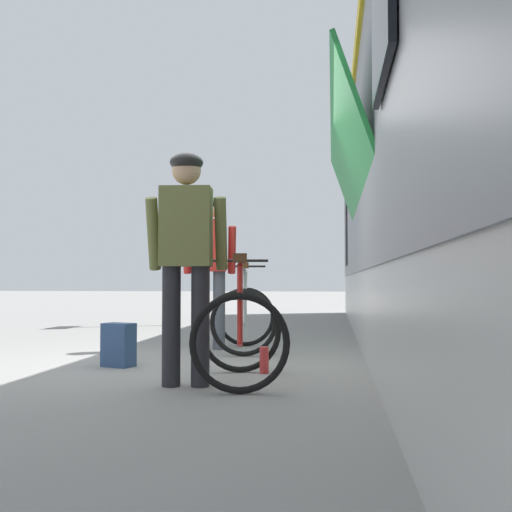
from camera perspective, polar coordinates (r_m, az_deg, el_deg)
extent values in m
plane|color=gray|center=(5.69, -5.62, -10.28)|extent=(80.00, 80.00, 0.00)
cube|color=slate|center=(7.49, 21.06, 9.10)|extent=(3.00, 16.93, 2.70)
cube|color=#B7B7B2|center=(7.36, 21.26, -4.79)|extent=(2.97, 16.93, 0.90)
cube|color=#238C3D|center=(6.99, 9.29, 6.04)|extent=(0.59, 4.96, 1.62)
cube|color=yellow|center=(7.60, 9.15, 17.99)|extent=(0.04, 16.59, 0.20)
cube|color=black|center=(3.64, 11.48, 21.39)|extent=(0.04, 1.10, 0.80)
cube|color=black|center=(13.13, 8.26, 4.12)|extent=(0.03, 1.10, 2.29)
ellipsoid|color=slate|center=(7.90, 20.90, 19.47)|extent=(2.85, 16.59, 0.36)
cylinder|color=#4C515B|center=(7.23, -5.15, -4.98)|extent=(0.14, 0.14, 0.90)
cylinder|color=#4C515B|center=(7.23, -3.40, -4.99)|extent=(0.14, 0.14, 0.90)
cube|color=red|center=(7.23, -4.26, 0.96)|extent=(0.42, 0.31, 0.60)
cylinder|color=red|center=(7.27, -6.31, 0.56)|extent=(0.14, 0.27, 0.56)
cylinder|color=red|center=(7.27, -2.22, 0.54)|extent=(0.14, 0.27, 0.56)
sphere|color=tan|center=(7.27, -4.25, 4.35)|extent=(0.22, 0.22, 0.22)
ellipsoid|color=black|center=(7.27, -4.25, 4.82)|extent=(0.30, 0.32, 0.14)
cylinder|color=#232328|center=(4.75, -7.77, -6.39)|extent=(0.14, 0.14, 0.90)
cylinder|color=#232328|center=(4.72, -5.12, -6.43)|extent=(0.14, 0.14, 0.90)
cube|color=olive|center=(4.74, -6.41, 2.67)|extent=(0.40, 0.27, 0.60)
cylinder|color=olive|center=(4.82, -9.39, 2.01)|extent=(0.11, 0.26, 0.56)
cylinder|color=olive|center=(4.74, -3.23, 2.05)|extent=(0.11, 0.26, 0.56)
sphere|color=tan|center=(4.80, -6.39, 7.80)|extent=(0.22, 0.22, 0.22)
ellipsoid|color=black|center=(4.81, -6.38, 8.51)|extent=(0.27, 0.29, 0.14)
torus|color=black|center=(7.57, -0.96, -5.59)|extent=(0.71, 0.13, 0.71)
torus|color=black|center=(6.55, -1.14, -6.10)|extent=(0.71, 0.13, 0.71)
cylinder|color=silver|center=(7.20, -1.02, -3.78)|extent=(0.12, 0.64, 0.63)
cylinder|color=silver|center=(7.08, -1.04, -1.36)|extent=(0.14, 0.85, 0.04)
cylinder|color=silver|center=(6.78, -1.09, -3.87)|extent=(0.07, 0.28, 0.62)
cylinder|color=silver|center=(6.73, -1.11, -6.23)|extent=(0.07, 0.36, 0.08)
cylinder|color=silver|center=(6.60, -1.13, -3.69)|extent=(0.04, 0.15, 0.56)
cylinder|color=silver|center=(7.53, -0.96, -3.51)|extent=(0.04, 0.09, 0.55)
cylinder|color=black|center=(7.51, -0.97, -0.96)|extent=(0.48, 0.08, 0.02)
cube|color=#4C2D19|center=(6.63, -1.12, -0.87)|extent=(0.13, 0.25, 0.06)
torus|color=black|center=(5.41, -1.45, -6.91)|extent=(0.71, 0.15, 0.71)
torus|color=black|center=(4.40, -1.50, -7.99)|extent=(0.71, 0.15, 0.71)
cylinder|color=red|center=(5.04, -1.47, -4.42)|extent=(0.14, 0.64, 0.63)
cylinder|color=red|center=(4.92, -1.47, -0.97)|extent=(0.16, 0.85, 0.04)
cylinder|color=red|center=(4.62, -1.49, -4.62)|extent=(0.08, 0.28, 0.62)
cylinder|color=red|center=(4.58, -1.49, -8.09)|extent=(0.08, 0.36, 0.08)
cylinder|color=red|center=(4.44, -1.50, -4.37)|extent=(0.04, 0.15, 0.56)
cylinder|color=red|center=(5.37, -1.45, -4.01)|extent=(0.04, 0.09, 0.55)
cylinder|color=black|center=(5.35, -1.45, -0.43)|extent=(0.48, 0.09, 0.02)
cube|color=#4C2D19|center=(4.47, -1.49, -0.19)|extent=(0.13, 0.25, 0.06)
cube|color=navy|center=(5.93, -12.48, -7.96)|extent=(0.32, 0.26, 0.40)
cylinder|color=red|center=(5.40, 0.75, -9.51)|extent=(0.08, 0.08, 0.23)
cylinder|color=#595B60|center=(11.16, -7.82, -0.16)|extent=(0.08, 0.08, 2.40)
cube|color=#193F99|center=(11.23, -7.79, 4.69)|extent=(0.04, 0.70, 0.44)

